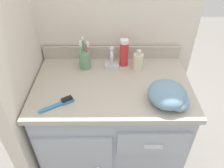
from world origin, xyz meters
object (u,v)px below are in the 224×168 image
hand_towel (170,95)px  shaving_cream_can (124,53)px  hairbrush (61,103)px  toothbrush_cup (85,59)px  soap_dispenser (138,61)px

hand_towel → shaving_cream_can: bearing=121.2°
hand_towel → hairbrush: bearing=-178.8°
shaving_cream_can → hand_towel: bearing=-58.8°
toothbrush_cup → shaving_cream_can: toothbrush_cup is taller
shaving_cream_can → toothbrush_cup: bearing=-173.2°
soap_dispenser → hairbrush: size_ratio=0.80×
soap_dispenser → shaving_cream_can: (-0.09, 0.05, 0.03)m
hand_towel → toothbrush_cup: bearing=144.5°
soap_dispenser → hand_towel: bearing=-67.0°
toothbrush_cup → shaving_cream_can: (0.24, 0.03, 0.03)m
soap_dispenser → shaving_cream_can: size_ratio=0.78×
hairbrush → toothbrush_cup: bearing=42.9°
hairbrush → hand_towel: (0.55, 0.01, 0.04)m
toothbrush_cup → shaving_cream_can: bearing=6.8°
toothbrush_cup → hand_towel: 0.56m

